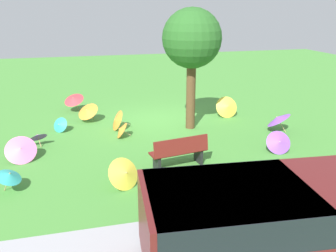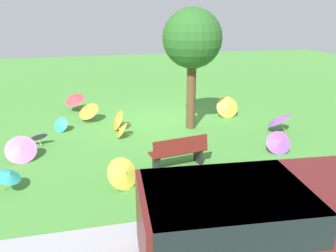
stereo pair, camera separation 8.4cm
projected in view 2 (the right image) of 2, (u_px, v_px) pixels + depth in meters
name	position (u px, v px, depth m)	size (l,w,h in m)	color
ground	(162.00, 122.00, 13.78)	(40.00, 40.00, 0.00)	#478C38
van_dark	(269.00, 219.00, 5.89)	(4.74, 2.43, 1.53)	#591919
park_bench	(179.00, 152.00, 9.76)	(1.66, 0.75, 0.90)	maroon
shade_tree	(192.00, 40.00, 12.09)	(2.05, 2.05, 4.24)	brown
parasol_purple_0	(278.00, 119.00, 12.54)	(1.16, 1.18, 0.78)	tan
parasol_purple_1	(279.00, 142.00, 10.75)	(0.83, 0.79, 0.69)	tan
parasol_red_0	(74.00, 99.00, 14.96)	(1.11, 1.10, 0.81)	tan
parasol_purple_2	(38.00, 136.00, 11.39)	(0.73, 0.71, 0.53)	tan
parasol_yellow_0	(124.00, 173.00, 8.67)	(1.00, 0.90, 0.79)	tan
parasol_yellow_1	(228.00, 107.00, 14.19)	(0.89, 0.82, 0.87)	tan
parasol_orange_0	(121.00, 130.00, 12.06)	(0.57, 0.62, 0.56)	tan
parasol_orange_1	(116.00, 120.00, 12.78)	(0.78, 0.82, 0.74)	tan
parasol_teal_2	(60.00, 124.00, 12.62)	(0.67, 0.64, 0.53)	tan
parasol_pink_1	(21.00, 149.00, 10.19)	(0.97, 0.82, 0.74)	tan
parasol_orange_3	(88.00, 111.00, 13.68)	(1.08, 1.08, 0.73)	tan
parasol_teal_4	(9.00, 175.00, 8.49)	(0.81, 0.81, 0.62)	tan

